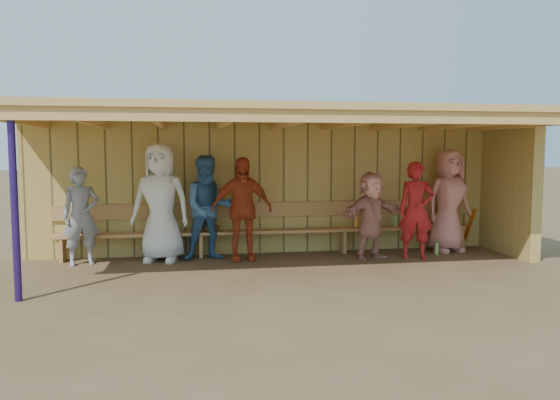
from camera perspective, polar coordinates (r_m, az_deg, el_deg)
The scene contains 11 objects.
ground at distance 8.83m, azimuth 0.38°, elevation -7.01°, with size 90.00×90.00×0.00m, color brown.
player_a at distance 9.43m, azimuth -20.07°, elevation -1.59°, with size 0.59×0.38×1.61m, color gray.
player_b at distance 9.36m, azimuth -12.37°, elevation -0.27°, with size 0.97×0.63×1.99m, color white.
player_c at distance 9.36m, azimuth -7.46°, elevation -0.82°, with size 0.87×0.68×1.78m, color #38669B.
player_d at distance 9.26m, azimuth -4.02°, elevation -0.92°, with size 1.03×0.43×1.76m, color #C03F1E.
player_f at distance 9.50m, azimuth 9.50°, elevation -1.59°, with size 1.40×0.45×1.51m, color tan.
player_g at distance 9.68m, azimuth 14.04°, elevation -1.05°, with size 0.61×0.40×1.68m, color #AF1C1C.
player_h at distance 10.47m, azimuth 17.20°, elevation -0.09°, with size 0.92×0.60×1.88m, color tan.
dugout_structure at distance 9.37m, azimuth 2.00°, elevation 4.15°, with size 8.80×3.20×2.50m.
bench at distance 9.82m, azimuth -0.75°, elevation -2.63°, with size 7.60×0.34×0.93m.
dugout_equipment at distance 9.59m, azimuth -6.94°, elevation -3.09°, with size 7.04×0.62×0.80m.
Camera 1 is at (-1.50, -8.49, 1.88)m, focal length 35.00 mm.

